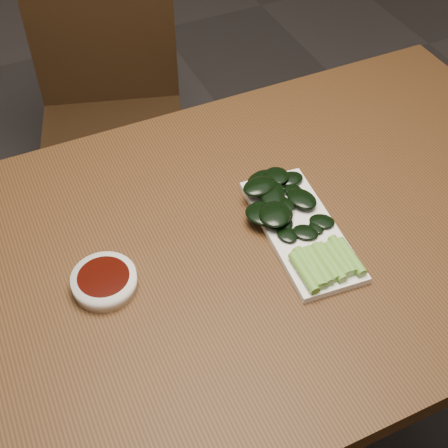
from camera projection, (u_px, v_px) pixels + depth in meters
ground at (233, 427)px, 1.66m from camera, size 6.00×6.00×0.00m
table at (237, 267)px, 1.16m from camera, size 1.40×0.80×0.75m
chair_far at (111, 110)px, 1.80m from camera, size 0.51×0.51×0.89m
sauce_bowl at (104, 281)px, 1.03m from camera, size 0.11×0.11×0.03m
serving_plate at (301, 230)px, 1.12m from camera, size 0.15×0.30×0.01m
gai_lan at (289, 216)px, 1.12m from camera, size 0.16×0.31×0.03m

